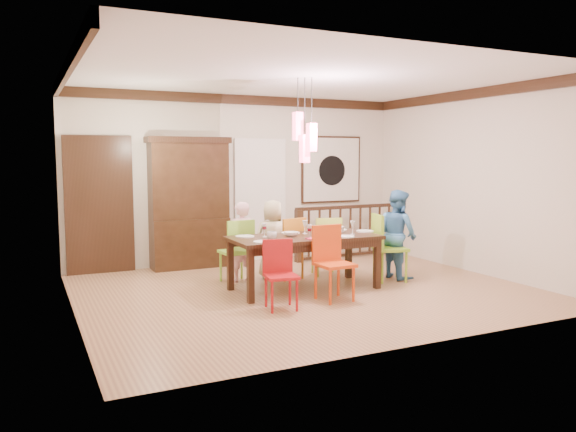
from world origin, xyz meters
name	(u,v)px	position (x,y,z in m)	size (l,w,h in m)	color
floor	(306,290)	(0.00, 0.00, 0.00)	(6.00, 6.00, 0.00)	#906345
ceiling	(307,77)	(0.00, 0.00, 2.90)	(6.00, 6.00, 0.00)	white
wall_back	(241,179)	(0.00, 2.50, 1.45)	(6.00, 6.00, 0.00)	beige
wall_left	(70,191)	(-3.00, 0.00, 1.45)	(5.00, 5.00, 0.00)	beige
wall_right	(474,181)	(3.00, 0.00, 1.45)	(5.00, 5.00, 0.00)	beige
crown_molding	(307,83)	(0.00, 0.00, 2.82)	(6.00, 5.00, 0.16)	black
panel_door	(99,207)	(-2.40, 2.45, 1.05)	(1.04, 0.07, 2.24)	black
white_doorway	(260,201)	(0.35, 2.46, 1.05)	(0.97, 0.05, 2.22)	silver
painting	(331,170)	(1.80, 2.46, 1.60)	(1.25, 0.06, 1.25)	black
pendant_cluster	(305,137)	(0.01, 0.07, 2.11)	(0.27, 0.21, 1.14)	#FD4C6D
dining_table	(304,242)	(0.01, 0.07, 0.66)	(2.07, 0.95, 0.75)	black
chair_far_left	(236,246)	(-0.70, 0.89, 0.54)	(0.45, 0.45, 0.93)	#88D03D
chair_far_mid	(287,243)	(0.09, 0.81, 0.53)	(0.50, 0.50, 0.93)	#B86B19
chair_far_right	(326,242)	(0.75, 0.79, 0.52)	(0.50, 0.50, 0.91)	#ABC23D
chair_near_left	(281,270)	(-0.71, -0.73, 0.48)	(0.43, 0.43, 0.83)	#A81215
chair_near_mid	(335,258)	(0.09, -0.64, 0.55)	(0.45, 0.45, 0.96)	#D54310
chair_end_right	(390,243)	(1.41, 0.00, 0.57)	(0.55, 0.55, 1.00)	#80B126
china_hutch	(189,202)	(-1.00, 2.30, 1.09)	(1.37, 0.46, 2.16)	black
balustrade	(350,230)	(1.92, 1.95, 0.50)	(2.28, 0.17, 0.96)	black
person_far_left	(241,242)	(-0.61, 0.90, 0.59)	(0.43, 0.28, 1.19)	#FFC2D3
person_far_mid	(273,239)	(-0.09, 0.92, 0.60)	(0.58, 0.38, 1.20)	beige
person_end_right	(398,234)	(1.63, 0.12, 0.67)	(0.65, 0.51, 1.35)	teal
serving_bowl	(324,234)	(0.24, -0.06, 0.79)	(0.30, 0.30, 0.07)	gold
small_bowl	(291,234)	(-0.17, 0.12, 0.78)	(0.20, 0.20, 0.06)	white
cup_left	(272,236)	(-0.53, -0.04, 0.80)	(0.13, 0.13, 0.11)	silver
cup_right	(341,230)	(0.65, 0.15, 0.79)	(0.09, 0.09, 0.09)	silver
plate_far_left	(245,236)	(-0.77, 0.33, 0.76)	(0.26, 0.26, 0.01)	white
plate_far_mid	(290,233)	(-0.06, 0.38, 0.76)	(0.26, 0.26, 0.01)	white
plate_far_right	(338,230)	(0.74, 0.39, 0.76)	(0.26, 0.26, 0.01)	white
plate_near_left	(263,242)	(-0.73, -0.23, 0.76)	(0.26, 0.26, 0.01)	white
plate_near_mid	(345,236)	(0.47, -0.26, 0.76)	(0.26, 0.26, 0.01)	white
plate_end_right	(365,231)	(1.02, 0.09, 0.76)	(0.26, 0.26, 0.01)	white
wine_glass_a	(264,230)	(-0.53, 0.22, 0.84)	(0.08, 0.08, 0.19)	#590C19
wine_glass_b	(305,227)	(0.12, 0.27, 0.84)	(0.08, 0.08, 0.19)	silver
wine_glass_c	(309,232)	(-0.06, -0.21, 0.84)	(0.08, 0.08, 0.19)	#590C19
wine_glass_d	(353,228)	(0.70, -0.08, 0.84)	(0.08, 0.08, 0.19)	silver
napkin	(313,239)	(-0.02, -0.25, 0.76)	(0.18, 0.14, 0.01)	#D83359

